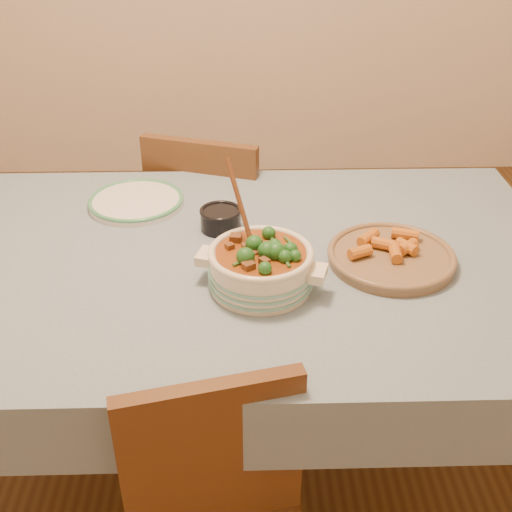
% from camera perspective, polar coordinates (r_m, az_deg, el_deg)
% --- Properties ---
extents(floor, '(4.50, 4.50, 0.00)m').
position_cam_1_polar(floor, '(2.17, -0.57, -17.21)').
color(floor, '#482C14').
rests_on(floor, ground).
extents(dining_table, '(1.68, 1.08, 0.76)m').
position_cam_1_polar(dining_table, '(1.73, -0.69, -2.55)').
color(dining_table, brown).
rests_on(dining_table, floor).
extents(stew_casserole, '(0.32, 0.31, 0.30)m').
position_cam_1_polar(stew_casserole, '(1.52, 0.41, -0.75)').
color(stew_casserole, beige).
rests_on(stew_casserole, dining_table).
extents(white_plate, '(0.35, 0.35, 0.02)m').
position_cam_1_polar(white_plate, '(1.96, -10.61, 4.81)').
color(white_plate, silver).
rests_on(white_plate, dining_table).
extents(condiment_bowl, '(0.13, 0.13, 0.06)m').
position_cam_1_polar(condiment_bowl, '(1.79, -3.15, 3.41)').
color(condiment_bowl, black).
rests_on(condiment_bowl, dining_table).
extents(fried_plate, '(0.38, 0.38, 0.06)m').
position_cam_1_polar(fried_plate, '(1.67, 11.94, 0.11)').
color(fried_plate, olive).
rests_on(fried_plate, dining_table).
extents(chair_far, '(0.51, 0.51, 0.86)m').
position_cam_1_polar(chair_far, '(2.37, -3.83, 2.60)').
color(chair_far, brown).
rests_on(chair_far, floor).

